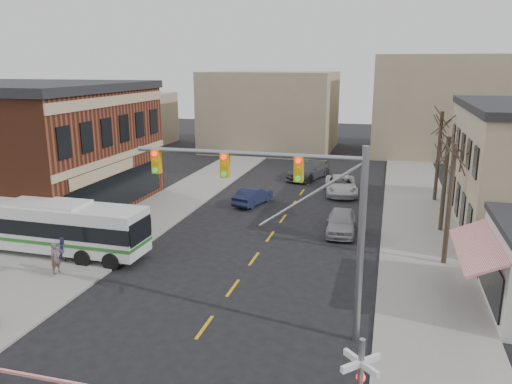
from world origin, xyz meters
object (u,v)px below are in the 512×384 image
(car_c, at_px, (341,185))
(transit_bus, at_px, (50,226))
(traffic_signal_mast, at_px, (295,201))
(car_b, at_px, (253,196))
(car_a, at_px, (341,222))
(car_d, at_px, (309,170))
(pedestrian_near, at_px, (56,258))
(pedestrian_far, at_px, (64,249))

(car_c, bearing_deg, transit_bus, -137.80)
(transit_bus, relative_size, traffic_signal_mast, 1.25)
(traffic_signal_mast, xyz_separation_m, car_b, (-6.82, 18.48, -5.02))
(car_a, height_order, car_c, car_a)
(car_b, bearing_deg, car_d, -90.23)
(car_a, distance_m, pedestrian_near, 17.65)
(car_a, distance_m, car_d, 16.30)
(traffic_signal_mast, bearing_deg, car_a, 86.98)
(pedestrian_far, bearing_deg, transit_bus, 98.49)
(car_c, distance_m, car_d, 6.36)
(car_b, relative_size, pedestrian_near, 2.49)
(car_a, relative_size, car_b, 1.09)
(transit_bus, height_order, car_a, transit_bus)
(car_c, relative_size, pedestrian_far, 3.65)
(pedestrian_near, bearing_deg, car_c, -13.29)
(car_b, distance_m, car_d, 10.77)
(car_b, bearing_deg, pedestrian_near, 83.20)
(transit_bus, distance_m, car_b, 15.99)
(transit_bus, relative_size, car_d, 2.01)
(pedestrian_near, bearing_deg, transit_bus, 58.25)
(traffic_signal_mast, distance_m, car_b, 20.33)
(pedestrian_far, bearing_deg, car_a, -12.57)
(traffic_signal_mast, bearing_deg, car_d, 97.90)
(car_b, height_order, pedestrian_far, pedestrian_far)
(car_b, bearing_deg, traffic_signal_mast, 125.13)
(car_b, relative_size, car_d, 0.72)
(transit_bus, xyz_separation_m, pedestrian_far, (1.74, -1.25, -0.84))
(traffic_signal_mast, bearing_deg, transit_bus, 161.82)
(car_b, bearing_deg, transit_bus, 72.01)
(car_c, bearing_deg, car_a, -92.93)
(transit_bus, height_order, car_b, transit_bus)
(car_a, bearing_deg, car_c, 92.57)
(car_a, xyz_separation_m, pedestrian_near, (-13.91, -10.87, 0.18))
(transit_bus, xyz_separation_m, car_d, (11.47, 23.80, -0.87))
(car_c, xyz_separation_m, pedestrian_far, (-13.39, -19.85, 0.11))
(car_b, xyz_separation_m, pedestrian_far, (-6.92, -14.65, 0.19))
(transit_bus, height_order, traffic_signal_mast, traffic_signal_mast)
(transit_bus, bearing_deg, car_c, 50.86)
(traffic_signal_mast, xyz_separation_m, pedestrian_far, (-13.74, 3.83, -4.83))
(pedestrian_near, bearing_deg, pedestrian_far, 38.35)
(pedestrian_near, bearing_deg, car_b, -3.81)
(transit_bus, xyz_separation_m, pedestrian_near, (2.27, -2.67, -0.76))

